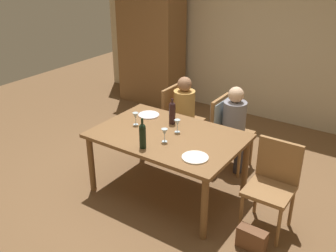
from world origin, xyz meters
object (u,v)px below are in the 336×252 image
object	(u,v)px
armoire_cabinet	(151,42)
wine_glass_near_right	(136,116)
wine_bottle_tall_green	(143,135)
person_man_bearded	(236,122)
dinner_plate_host	(195,157)
dining_table	(168,141)
chair_far_left	(179,115)
chair_far_right	(225,123)
wine_glass_near_left	(165,133)
wine_glass_centre	(177,123)
wine_bottle_dark_red	(172,112)
dinner_plate_guest_left	(149,115)
person_woman_host	(186,110)
chair_right_end	(273,180)
handbag	(252,239)

from	to	relation	value
armoire_cabinet	wine_glass_near_right	xyz separation A→B (m)	(1.46, -2.30, -0.25)
armoire_cabinet	wine_bottle_tall_green	bearing A→B (deg)	-55.25
wine_bottle_tall_green	wine_glass_near_right	bearing A→B (deg)	135.70
person_man_bearded	dinner_plate_host	distance (m)	1.23
dining_table	chair_far_left	size ratio (longest dim) A/B	1.76
armoire_cabinet	chair_far_left	world-z (taller)	armoire_cabinet
chair_far_right	dining_table	bearing A→B (deg)	-14.59
wine_glass_near_left	wine_glass_centre	distance (m)	0.27
wine_bottle_dark_red	dinner_plate_host	bearing A→B (deg)	-41.01
chair_far_left	dinner_plate_guest_left	world-z (taller)	chair_far_left
armoire_cabinet	wine_bottle_dark_red	xyz separation A→B (m)	(1.79, -2.03, -0.21)
dining_table	wine_glass_near_left	world-z (taller)	wine_glass_near_left
dining_table	person_woman_host	bearing A→B (deg)	110.12
armoire_cabinet	chair_right_end	xyz separation A→B (m)	(3.10, -2.21, -0.56)
wine_bottle_dark_red	wine_glass_near_right	xyz separation A→B (m)	(-0.33, -0.27, -0.04)
armoire_cabinet	person_man_bearded	world-z (taller)	armoire_cabinet
chair_far_left	dinner_plate_host	size ratio (longest dim) A/B	3.47
armoire_cabinet	dinner_plate_host	distance (m)	3.56
chair_right_end	wine_bottle_tall_green	distance (m)	1.37
wine_bottle_tall_green	handbag	size ratio (longest dim) A/B	1.17
person_woman_host	wine_bottle_tall_green	xyz separation A→B (m)	(0.30, -1.33, 0.25)
armoire_cabinet	wine_glass_near_right	size ratio (longest dim) A/B	14.63
person_man_bearded	wine_glass_centre	xyz separation A→B (m)	(-0.34, -0.82, 0.21)
chair_far_right	wine_bottle_tall_green	bearing A→B (deg)	-11.88
dinner_plate_guest_left	person_man_bearded	bearing A→B (deg)	35.54
person_man_bearded	chair_far_left	bearing A→B (deg)	-90.00
chair_far_right	wine_bottle_tall_green	xyz separation A→B (m)	(-0.28, -1.33, 0.29)
handbag	wine_glass_near_left	bearing A→B (deg)	170.72
armoire_cabinet	wine_bottle_tall_green	xyz separation A→B (m)	(1.87, -2.70, -0.21)
chair_far_left	wine_bottle_dark_red	bearing A→B (deg)	26.60
armoire_cabinet	dinner_plate_host	size ratio (longest dim) A/B	8.23
armoire_cabinet	chair_far_left	distance (m)	2.08
person_woman_host	handbag	bearing A→B (deg)	50.17
chair_right_end	person_woman_host	distance (m)	1.75
wine_glass_near_left	wine_glass_near_right	xyz separation A→B (m)	(-0.52, 0.17, 0.00)
chair_far_right	handbag	world-z (taller)	chair_far_right
wine_glass_near_right	person_woman_host	bearing A→B (deg)	83.15
chair_far_right	wine_glass_centre	size ratio (longest dim) A/B	6.17
chair_far_left	chair_far_right	xyz separation A→B (m)	(0.69, -0.00, 0.06)
chair_far_left	wine_glass_centre	distance (m)	1.01
person_man_bearded	wine_bottle_dark_red	bearing A→B (deg)	-37.72
wine_glass_near_left	dinner_plate_guest_left	bearing A→B (deg)	140.01
chair_far_right	dinner_plate_host	size ratio (longest dim) A/B	3.47
wine_bottle_tall_green	dinner_plate_host	world-z (taller)	wine_bottle_tall_green
person_man_bearded	dinner_plate_guest_left	xyz separation A→B (m)	(-0.88, -0.63, 0.11)
chair_right_end	dinner_plate_guest_left	xyz separation A→B (m)	(-1.68, 0.21, 0.22)
chair_far_right	wine_bottle_dark_red	bearing A→B (deg)	-28.71
chair_far_left	person_man_bearded	distance (m)	0.85
chair_right_end	wine_glass_near_right	xyz separation A→B (m)	(-1.64, -0.09, 0.32)
person_man_bearded	handbag	size ratio (longest dim) A/B	3.91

